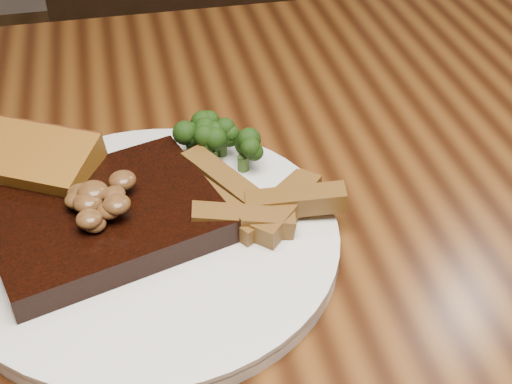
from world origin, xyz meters
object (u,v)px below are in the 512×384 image
chair_far (202,68)px  plate (150,242)px  steak (104,220)px  garlic_bread (32,178)px  dining_table (262,301)px  potato_wedges (250,207)px

chair_far → plate: bearing=81.1°
plate → steak: size_ratio=1.72×
steak → garlic_bread: bearing=112.8°
chair_far → steak: size_ratio=5.44×
dining_table → steak: bearing=177.6°
plate → potato_wedges: 0.09m
dining_table → garlic_bread: garlic_bread is taller
chair_far → garlic_bread: (-0.23, -0.61, 0.24)m
garlic_bread → potato_wedges: 0.19m
chair_far → garlic_bread: size_ratio=8.42×
chair_far → plate: size_ratio=3.15×
chair_far → plate: 0.74m
steak → garlic_bread: 0.09m
potato_wedges → dining_table: bearing=13.5°
dining_table → potato_wedges: potato_wedges is taller
dining_table → chair_far: 0.70m
chair_far → potato_wedges: bearing=87.9°
garlic_bread → dining_table: bearing=6.9°
dining_table → garlic_bread: (-0.19, 0.08, 0.12)m
chair_far → plate: chair_far is taller
dining_table → plate: size_ratio=5.21×
chair_far → garlic_bread: bearing=71.7°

